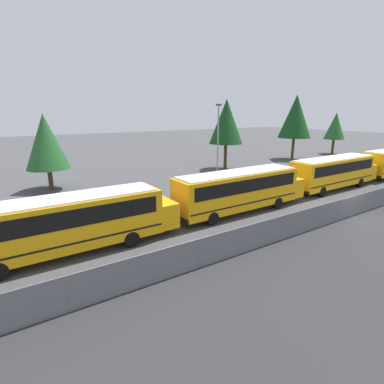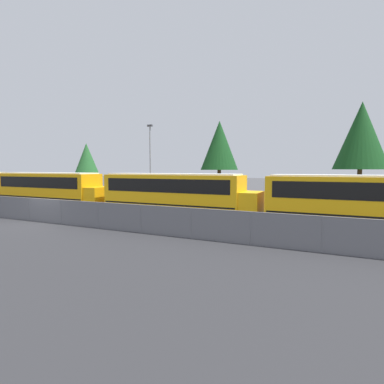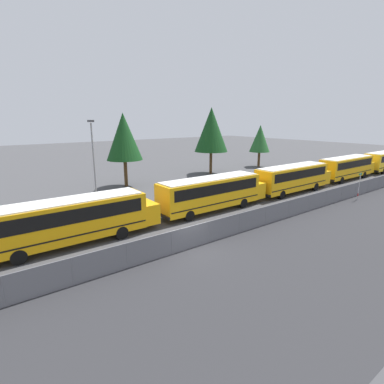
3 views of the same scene
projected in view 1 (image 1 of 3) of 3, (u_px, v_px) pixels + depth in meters
name	position (u px, v px, depth m)	size (l,w,h in m)	color
ground_plane	(350.00, 217.00, 22.26)	(200.00, 200.00, 0.00)	#424244
fence	(351.00, 206.00, 22.05)	(113.18, 0.07, 1.59)	#9EA0A5
school_bus_2	(69.00, 220.00, 16.12)	(11.93, 2.50, 3.21)	orange
school_bus_3	(241.00, 188.00, 22.95)	(11.93, 2.50, 3.21)	orange
school_bus_4	(335.00, 170.00, 29.88)	(11.93, 2.50, 3.21)	#EDA80F
light_pole	(218.00, 141.00, 32.12)	(0.60, 0.24, 8.36)	gray
tree_0	(46.00, 142.00, 28.97)	(4.10, 4.10, 7.44)	#51381E
tree_1	(335.00, 126.00, 54.44)	(3.64, 3.64, 7.42)	#51381E
tree_2	(226.00, 122.00, 39.52)	(4.46, 4.46, 9.22)	#51381E
tree_3	(296.00, 117.00, 47.70)	(5.15, 5.15, 10.19)	#51381E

